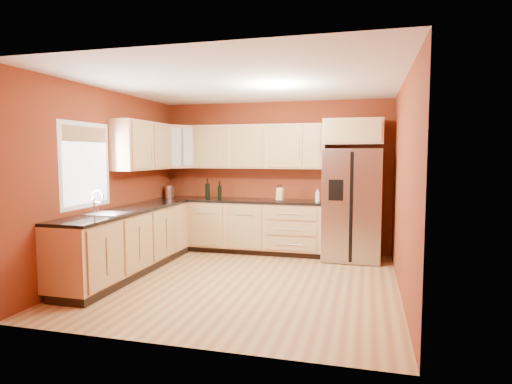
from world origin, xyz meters
TOP-DOWN VIEW (x-y plane):
  - floor at (0.00, 0.00)m, footprint 4.00×4.00m
  - ceiling at (0.00, 0.00)m, footprint 4.00×4.00m
  - wall_back at (0.00, 2.00)m, footprint 4.00×0.04m
  - wall_front at (0.00, -2.00)m, footprint 4.00×0.04m
  - wall_left at (-2.00, 0.00)m, footprint 0.04×4.00m
  - wall_right at (2.00, 0.00)m, footprint 0.04×4.00m
  - base_cabinets_back at (-0.55, 1.70)m, footprint 2.90×0.60m
  - base_cabinets_left at (-1.70, 0.00)m, footprint 0.60×2.80m
  - countertop_back at (-0.55, 1.69)m, footprint 2.90×0.62m
  - countertop_left at (-1.69, 0.00)m, footprint 0.62×2.80m
  - upper_cabinets_back at (-0.25, 1.83)m, footprint 2.30×0.33m
  - upper_cabinets_left at (-1.83, 0.72)m, footprint 0.33×1.35m
  - corner_upper_cabinet at (-1.67, 1.67)m, footprint 0.67×0.67m
  - over_fridge_cabinet at (1.35, 1.70)m, footprint 0.92×0.60m
  - refrigerator at (1.35, 1.62)m, footprint 0.90×0.75m
  - window at (-1.98, -0.50)m, footprint 0.03×0.90m
  - sink_faucet at (-1.69, -0.50)m, footprint 0.50×0.42m
  - canister_left at (-1.85, 1.73)m, footprint 0.14×0.14m
  - canister_right at (-1.85, 1.64)m, footprint 0.18×0.18m
  - wine_bottle_a at (-0.93, 1.74)m, footprint 0.08×0.08m
  - wine_bottle_b at (-1.14, 1.69)m, footprint 0.09×0.09m
  - knife_block at (0.18, 1.63)m, footprint 0.12×0.12m
  - soap_dispenser at (0.80, 1.63)m, footprint 0.09×0.09m

SIDE VIEW (x-z plane):
  - floor at x=0.00m, z-range 0.00..0.00m
  - base_cabinets_back at x=-0.55m, z-range 0.00..0.88m
  - base_cabinets_left at x=-1.70m, z-range 0.00..0.88m
  - refrigerator at x=1.35m, z-range 0.00..1.78m
  - countertop_back at x=-0.55m, z-range 0.88..0.92m
  - countertop_left at x=-1.69m, z-range 0.88..0.92m
  - canister_left at x=-1.85m, z-range 0.92..1.10m
  - soap_dispenser at x=0.80m, z-range 0.92..1.13m
  - knife_block at x=0.18m, z-range 0.92..1.14m
  - canister_right at x=-1.85m, z-range 0.92..1.14m
  - wine_bottle_a at x=-0.93m, z-range 0.92..1.22m
  - sink_faucet at x=-1.69m, z-range 0.92..1.22m
  - wine_bottle_b at x=-1.14m, z-range 0.92..1.28m
  - wall_back at x=0.00m, z-range 0.00..2.60m
  - wall_front at x=0.00m, z-range 0.00..2.60m
  - wall_left at x=-2.00m, z-range 0.00..2.60m
  - wall_right at x=2.00m, z-range 0.00..2.60m
  - window at x=-1.98m, z-range 1.05..2.05m
  - upper_cabinets_back at x=-0.25m, z-range 1.45..2.20m
  - upper_cabinets_left at x=-1.83m, z-range 1.45..2.20m
  - corner_upper_cabinet at x=-1.67m, z-range 1.45..2.20m
  - over_fridge_cabinet at x=1.35m, z-range 1.85..2.25m
  - ceiling at x=0.00m, z-range 2.60..2.60m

